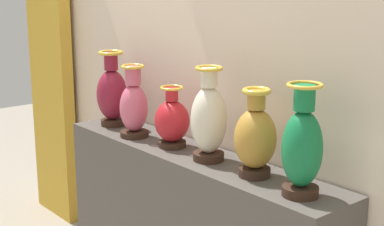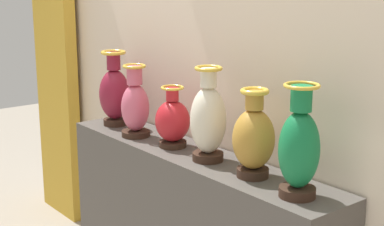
{
  "view_description": "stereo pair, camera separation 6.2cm",
  "coord_description": "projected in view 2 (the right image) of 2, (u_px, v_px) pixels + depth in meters",
  "views": [
    {
      "loc": [
        1.98,
        -1.66,
        1.65
      ],
      "look_at": [
        0.0,
        0.0,
        1.03
      ],
      "focal_mm": 54.5,
      "sensor_mm": 36.0,
      "label": 1
    },
    {
      "loc": [
        2.02,
        -1.61,
        1.65
      ],
      "look_at": [
        0.0,
        0.0,
        1.03
      ],
      "focal_mm": 54.5,
      "sensor_mm": 36.0,
      "label": 2
    }
  ],
  "objects": [
    {
      "name": "back_wall",
      "position": [
        229.0,
        27.0,
        2.69
      ],
      "size": [
        4.07,
        0.14,
        2.8
      ],
      "color": "beige",
      "rests_on": "ground_plane"
    },
    {
      "name": "curtain_gold",
      "position": [
        55.0,
        54.0,
        3.91
      ],
      "size": [
        0.47,
        0.08,
        2.25
      ],
      "primitive_type": "cube",
      "color": "gold",
      "rests_on": "ground_plane"
    },
    {
      "name": "vase_ochre",
      "position": [
        254.0,
        138.0,
        2.35
      ],
      "size": [
        0.17,
        0.17,
        0.37
      ],
      "color": "#382319",
      "rests_on": "display_shelf"
    },
    {
      "name": "vase_emerald",
      "position": [
        299.0,
        148.0,
        2.13
      ],
      "size": [
        0.15,
        0.15,
        0.43
      ],
      "color": "#382319",
      "rests_on": "display_shelf"
    },
    {
      "name": "vase_rose",
      "position": [
        135.0,
        106.0,
        2.94
      ],
      "size": [
        0.15,
        0.15,
        0.37
      ],
      "color": "#382319",
      "rests_on": "display_shelf"
    },
    {
      "name": "vase_ivory",
      "position": [
        208.0,
        120.0,
        2.55
      ],
      "size": [
        0.16,
        0.16,
        0.42
      ],
      "color": "#382319",
      "rests_on": "display_shelf"
    },
    {
      "name": "vase_burgundy",
      "position": [
        115.0,
        93.0,
        3.16
      ],
      "size": [
        0.17,
        0.17,
        0.41
      ],
      "color": "#382319",
      "rests_on": "display_shelf"
    },
    {
      "name": "vase_crimson",
      "position": [
        173.0,
        121.0,
        2.77
      ],
      "size": [
        0.17,
        0.17,
        0.3
      ],
      "color": "#382319",
      "rests_on": "display_shelf"
    }
  ]
}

